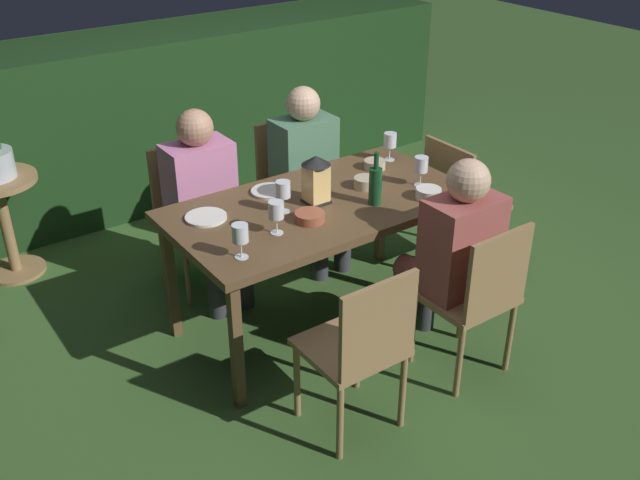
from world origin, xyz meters
TOP-DOWN VIEW (x-y plane):
  - ground_plane at (0.00, 0.00)m, footprint 16.00×16.00m
  - dining_table at (0.00, 0.00)m, footprint 1.61×0.86m
  - chair_head_far at (1.05, 0.00)m, footprint 0.40×0.42m
  - chair_side_right_a at (-0.36, 0.82)m, footprint 0.42×0.40m
  - person_in_pink at (-0.36, 0.63)m, footprint 0.38×0.47m
  - chair_side_left_b at (0.36, -0.82)m, footprint 0.42×0.40m
  - person_in_rust at (0.36, -0.63)m, footprint 0.38×0.47m
  - chair_side_right_b at (0.36, 0.82)m, footprint 0.42×0.40m
  - person_in_green at (0.36, 0.63)m, footprint 0.38×0.47m
  - chair_side_left_a at (-0.36, -0.82)m, footprint 0.42×0.40m
  - lantern_centerpiece at (-0.02, 0.01)m, footprint 0.15×0.15m
  - green_bottle_on_table at (0.22, -0.18)m, footprint 0.07×0.07m
  - wine_glass_a at (-0.63, -0.26)m, footprint 0.08×0.08m
  - wine_glass_b at (0.67, 0.24)m, footprint 0.08×0.08m
  - wine_glass_c at (-0.37, -0.16)m, footprint 0.08×0.08m
  - wine_glass_d at (0.58, -0.14)m, footprint 0.08×0.08m
  - wine_glass_e at (-0.22, 0.02)m, footprint 0.08×0.08m
  - plate_a at (-0.15, 0.26)m, footprint 0.21×0.21m
  - plate_b at (-0.58, 0.18)m, footprint 0.21×0.21m
  - bowl_olives at (0.31, 0.01)m, footprint 0.13×0.13m
  - bowl_bread at (0.50, -0.29)m, footprint 0.14×0.14m
  - bowl_salad at (-0.16, -0.14)m, footprint 0.15×0.15m
  - bowl_dip at (0.52, 0.19)m, footprint 0.12×0.12m
  - side_table at (-1.29, 1.57)m, footprint 0.48×0.48m
  - hedge_backdrop at (0.00, 2.17)m, footprint 4.86×0.74m

SIDE VIEW (x-z plane):
  - ground_plane at x=0.00m, z-range 0.00..0.00m
  - side_table at x=-1.29m, z-range 0.10..0.77m
  - chair_head_far at x=1.05m, z-range 0.05..0.92m
  - chair_side_right_a at x=-0.36m, z-range 0.05..0.92m
  - chair_side_left_b at x=0.36m, z-range 0.05..0.92m
  - chair_side_right_b at x=0.36m, z-range 0.05..0.92m
  - chair_side_left_a at x=-0.36m, z-range 0.05..0.92m
  - hedge_backdrop at x=0.00m, z-range 0.00..1.23m
  - person_in_pink at x=-0.36m, z-range 0.06..1.21m
  - person_in_rust at x=0.36m, z-range 0.06..1.21m
  - person_in_green at x=0.36m, z-range 0.06..1.21m
  - dining_table at x=0.00m, z-range 0.32..1.08m
  - plate_a at x=-0.15m, z-range 0.76..0.77m
  - plate_b at x=-0.58m, z-range 0.76..0.77m
  - bowl_salad at x=-0.16m, z-range 0.76..0.81m
  - bowl_dip at x=0.52m, z-range 0.76..0.81m
  - bowl_bread at x=0.50m, z-range 0.76..0.82m
  - bowl_olives at x=0.31m, z-range 0.76..0.82m
  - green_bottle_on_table at x=0.22m, z-range 0.72..1.01m
  - wine_glass_a at x=-0.63m, z-range 0.79..0.96m
  - wine_glass_b at x=0.67m, z-range 0.79..0.96m
  - wine_glass_c at x=-0.37m, z-range 0.79..0.96m
  - wine_glass_d at x=0.58m, z-range 0.79..0.96m
  - wine_glass_e at x=-0.22m, z-range 0.79..0.96m
  - lantern_centerpiece at x=-0.02m, z-range 0.77..1.04m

